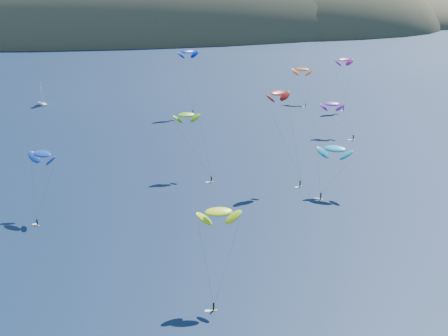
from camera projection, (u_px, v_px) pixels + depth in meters
name	position (u px, v px, depth m)	size (l,w,h in m)	color
island	(150.00, 41.00, 625.28)	(730.00, 300.00, 210.00)	#3D3526
sailboat	(42.00, 103.00, 282.40)	(8.81, 8.19, 10.51)	silver
kitesurfer_2	(219.00, 212.00, 114.50)	(8.21, 9.01, 18.67)	gold
kitesurfer_3	(187.00, 115.00, 183.93)	(9.78, 12.81, 20.04)	gold
kitesurfer_4	(188.00, 52.00, 260.08)	(10.12, 7.89, 28.59)	gold
kitesurfer_5	(335.00, 149.00, 169.01)	(11.22, 9.89, 15.08)	gold
kitesurfer_6	(332.00, 104.00, 228.29)	(10.51, 12.31, 14.12)	gold
kitesurfer_8	(344.00, 60.00, 269.70)	(9.97, 8.79, 24.01)	gold
kitesurfer_9	(278.00, 93.00, 173.72)	(10.46, 10.21, 28.26)	gold
kitesurfer_10	(42.00, 154.00, 154.14)	(8.81, 13.77, 17.75)	gold
kitesurfer_11	(302.00, 69.00, 284.83)	(10.12, 16.71, 17.65)	gold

